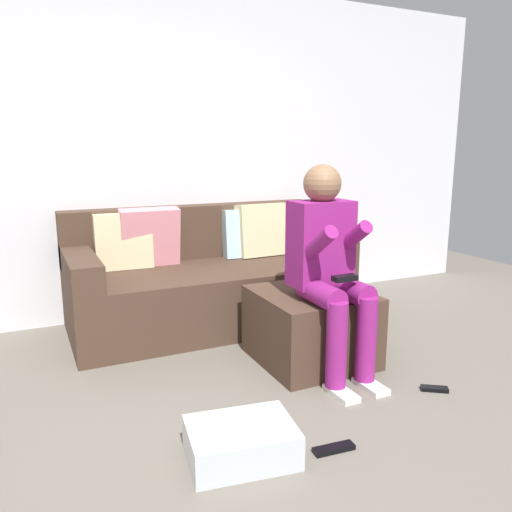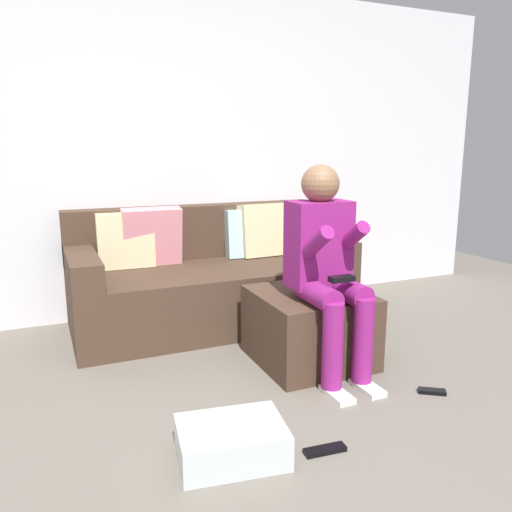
% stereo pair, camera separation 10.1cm
% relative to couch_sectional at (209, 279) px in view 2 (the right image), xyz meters
% --- Properties ---
extents(ground_plane, '(8.06, 8.06, 0.00)m').
position_rel_couch_sectional_xyz_m(ground_plane, '(-0.28, -2.01, -0.33)').
color(ground_plane, '#6B6359').
extents(wall_back, '(6.20, 0.10, 2.52)m').
position_rel_couch_sectional_xyz_m(wall_back, '(-0.28, 0.44, 0.93)').
color(wall_back, silver).
rests_on(wall_back, ground_plane).
extents(couch_sectional, '(2.01, 0.91, 0.88)m').
position_rel_couch_sectional_xyz_m(couch_sectional, '(0.00, 0.00, 0.00)').
color(couch_sectional, '#473326').
rests_on(couch_sectional, ground_plane).
extents(ottoman, '(0.64, 0.66, 0.44)m').
position_rel_couch_sectional_xyz_m(ottoman, '(0.33, -0.95, -0.11)').
color(ottoman, '#473326').
rests_on(ottoman, ground_plane).
extents(person_seated, '(0.35, 0.61, 1.21)m').
position_rel_couch_sectional_xyz_m(person_seated, '(0.33, -1.13, 0.35)').
color(person_seated, '#8C1E72').
rests_on(person_seated, ground_plane).
extents(storage_bin, '(0.49, 0.39, 0.15)m').
position_rel_couch_sectional_xyz_m(storage_bin, '(-0.47, -1.71, -0.25)').
color(storage_bin, silver).
rests_on(storage_bin, ground_plane).
extents(remote_near_ottoman, '(0.15, 0.12, 0.02)m').
position_rel_couch_sectional_xyz_m(remote_near_ottoman, '(0.73, -1.60, -0.32)').
color(remote_near_ottoman, black).
rests_on(remote_near_ottoman, ground_plane).
extents(remote_by_storage_bin, '(0.19, 0.07, 0.02)m').
position_rel_couch_sectional_xyz_m(remote_by_storage_bin, '(-0.08, -1.84, -0.32)').
color(remote_by_storage_bin, black).
rests_on(remote_by_storage_bin, ground_plane).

